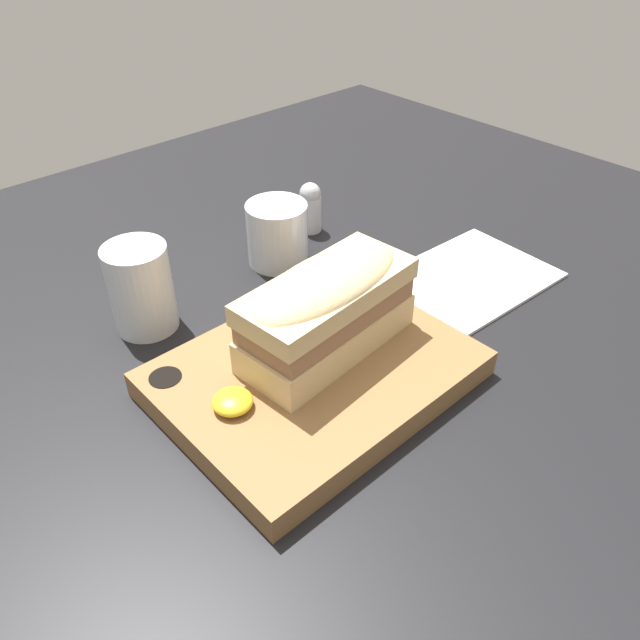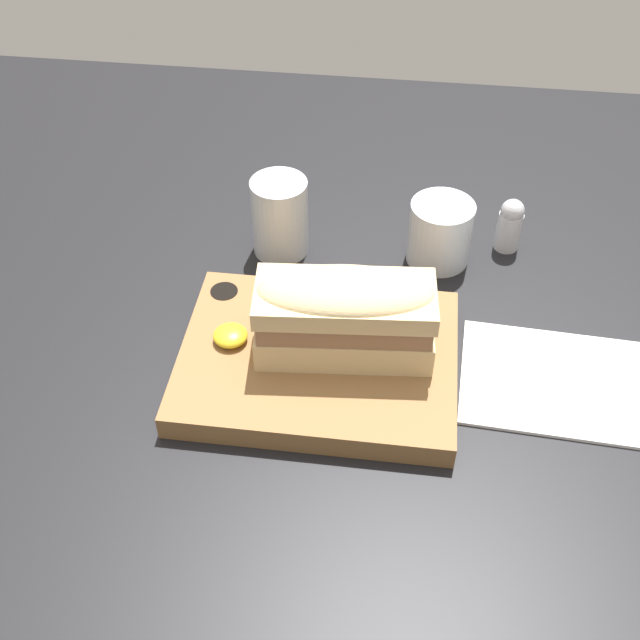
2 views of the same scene
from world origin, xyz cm
name	(u,v)px [view 1 (image 1 of 2)]	position (x,y,z in cm)	size (l,w,h in cm)	color
dining_table	(284,368)	(0.00, 0.00, 1.00)	(144.00, 119.57, 2.00)	black
serving_board	(310,376)	(-0.52, -4.61, 3.35)	(28.15, 21.66, 2.75)	olive
sandwich	(327,306)	(2.50, -3.65, 9.55)	(18.22, 9.15, 9.05)	#DBBC84
mustard_dollop	(233,402)	(-9.16, -4.21, 5.40)	(3.58, 3.58, 1.43)	gold
water_glass	(142,293)	(-7.06, 14.55, 6.20)	(6.67, 6.67, 9.67)	silver
wine_glass	(277,235)	(11.83, 15.18, 5.67)	(7.47, 7.47, 7.75)	silver
napkin	(465,280)	(25.27, -3.54, 2.20)	(21.82, 15.61, 0.40)	white
salt_shaker	(310,207)	(20.12, 18.41, 5.47)	(2.96, 2.96, 6.84)	silver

